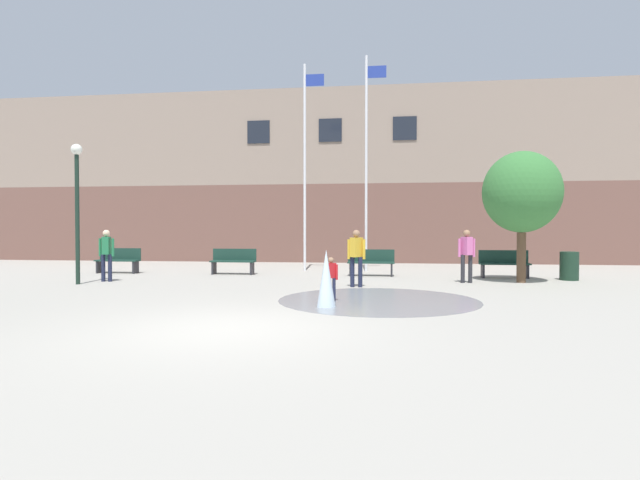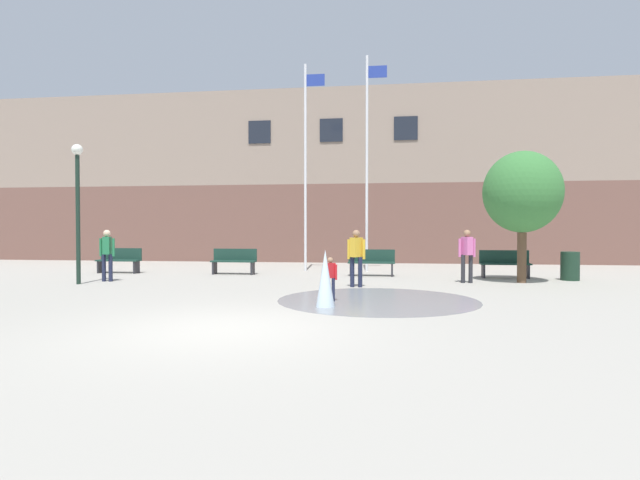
{
  "view_description": "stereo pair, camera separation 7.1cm",
  "coord_description": "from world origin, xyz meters",
  "px_view_note": "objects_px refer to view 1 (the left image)",
  "views": [
    {
      "loc": [
        2.56,
        -7.74,
        1.62
      ],
      "look_at": [
        0.73,
        6.46,
        1.3
      ],
      "focal_mm": 28.0,
      "sensor_mm": 36.0,
      "label": 1
    },
    {
      "loc": [
        2.63,
        -7.73,
        1.62
      ],
      "look_at": [
        0.73,
        6.46,
        1.3
      ],
      "focal_mm": 28.0,
      "sensor_mm": 36.0,
      "label": 2
    }
  ],
  "objects_px": {
    "adult_in_red": "(356,254)",
    "flagpole_right": "(367,157)",
    "park_bench_center": "(371,262)",
    "teen_by_trashcan": "(467,252)",
    "trash_can": "(569,266)",
    "flagpole_left": "(305,161)",
    "adult_near_bench": "(106,251)",
    "lamp_post_left_lane": "(77,193)",
    "park_bench_under_left_flagpole": "(233,261)",
    "child_in_fountain": "(331,275)",
    "street_tree_near_building": "(522,192)",
    "park_bench_near_trashcan": "(504,263)",
    "park_bench_far_left": "(118,260)"
  },
  "relations": [
    {
      "from": "adult_near_bench",
      "to": "teen_by_trashcan",
      "type": "bearing_deg",
      "value": 78.36
    },
    {
      "from": "flagpole_right",
      "to": "trash_can",
      "type": "xyz_separation_m",
      "value": [
        6.45,
        -2.5,
        -3.89
      ]
    },
    {
      "from": "teen_by_trashcan",
      "to": "adult_in_red",
      "type": "xyz_separation_m",
      "value": [
        -3.22,
        -1.52,
        0.0
      ]
    },
    {
      "from": "street_tree_near_building",
      "to": "flagpole_left",
      "type": "bearing_deg",
      "value": 154.37
    },
    {
      "from": "park_bench_center",
      "to": "teen_by_trashcan",
      "type": "bearing_deg",
      "value": -32.32
    },
    {
      "from": "park_bench_under_left_flagpole",
      "to": "child_in_fountain",
      "type": "height_order",
      "value": "child_in_fountain"
    },
    {
      "from": "park_bench_under_left_flagpole",
      "to": "street_tree_near_building",
      "type": "bearing_deg",
      "value": -9.44
    },
    {
      "from": "trash_can",
      "to": "adult_in_red",
      "type": "bearing_deg",
      "value": -157.36
    },
    {
      "from": "flagpole_left",
      "to": "flagpole_right",
      "type": "relative_size",
      "value": 0.97
    },
    {
      "from": "adult_in_red",
      "to": "flagpole_right",
      "type": "xyz_separation_m",
      "value": [
        0.11,
        5.23,
        3.4
      ]
    },
    {
      "from": "adult_in_red",
      "to": "lamp_post_left_lane",
      "type": "distance_m",
      "value": 8.3
    },
    {
      "from": "park_bench_far_left",
      "to": "child_in_fountain",
      "type": "bearing_deg",
      "value": -35.64
    },
    {
      "from": "park_bench_under_left_flagpole",
      "to": "lamp_post_left_lane",
      "type": "height_order",
      "value": "lamp_post_left_lane"
    },
    {
      "from": "park_bench_far_left",
      "to": "child_in_fountain",
      "type": "xyz_separation_m",
      "value": [
        8.48,
        -6.08,
        0.1
      ]
    },
    {
      "from": "street_tree_near_building",
      "to": "adult_near_bench",
      "type": "bearing_deg",
      "value": -174.0
    },
    {
      "from": "flagpole_right",
      "to": "lamp_post_left_lane",
      "type": "xyz_separation_m",
      "value": [
        -8.23,
        -5.55,
        -1.68
      ]
    },
    {
      "from": "park_bench_near_trashcan",
      "to": "adult_near_bench",
      "type": "xyz_separation_m",
      "value": [
        -12.41,
        -2.8,
        0.45
      ]
    },
    {
      "from": "park_bench_under_left_flagpole",
      "to": "flagpole_right",
      "type": "relative_size",
      "value": 0.2
    },
    {
      "from": "park_bench_near_trashcan",
      "to": "child_in_fountain",
      "type": "bearing_deg",
      "value": -130.17
    },
    {
      "from": "flagpole_right",
      "to": "adult_in_red",
      "type": "bearing_deg",
      "value": -91.2
    },
    {
      "from": "park_bench_under_left_flagpole",
      "to": "adult_near_bench",
      "type": "bearing_deg",
      "value": -137.3
    },
    {
      "from": "park_bench_near_trashcan",
      "to": "trash_can",
      "type": "height_order",
      "value": "park_bench_near_trashcan"
    },
    {
      "from": "trash_can",
      "to": "flagpole_left",
      "type": "bearing_deg",
      "value": 164.2
    },
    {
      "from": "street_tree_near_building",
      "to": "park_bench_near_trashcan",
      "type": "bearing_deg",
      "value": 96.0
    },
    {
      "from": "flagpole_right",
      "to": "street_tree_near_building",
      "type": "xyz_separation_m",
      "value": [
        4.76,
        -3.42,
        -1.62
      ]
    },
    {
      "from": "adult_near_bench",
      "to": "trash_can",
      "type": "xyz_separation_m",
      "value": [
        14.26,
        2.24,
        -0.48
      ]
    },
    {
      "from": "park_bench_far_left",
      "to": "park_bench_center",
      "type": "distance_m",
      "value": 9.22
    },
    {
      "from": "park_bench_near_trashcan",
      "to": "park_bench_center",
      "type": "bearing_deg",
      "value": 179.1
    },
    {
      "from": "child_in_fountain",
      "to": "street_tree_near_building",
      "type": "bearing_deg",
      "value": -0.46
    },
    {
      "from": "park_bench_center",
      "to": "teen_by_trashcan",
      "type": "height_order",
      "value": "teen_by_trashcan"
    },
    {
      "from": "adult_near_bench",
      "to": "flagpole_right",
      "type": "distance_m",
      "value": 9.75
    },
    {
      "from": "park_bench_far_left",
      "to": "street_tree_near_building",
      "type": "height_order",
      "value": "street_tree_near_building"
    },
    {
      "from": "lamp_post_left_lane",
      "to": "street_tree_near_building",
      "type": "height_order",
      "value": "lamp_post_left_lane"
    },
    {
      "from": "child_in_fountain",
      "to": "lamp_post_left_lane",
      "type": "distance_m",
      "value": 8.35
    },
    {
      "from": "adult_in_red",
      "to": "flagpole_right",
      "type": "distance_m",
      "value": 6.24
    },
    {
      "from": "adult_near_bench",
      "to": "child_in_fountain",
      "type": "xyz_separation_m",
      "value": [
        7.29,
        -3.27,
        -0.35
      ]
    },
    {
      "from": "park_bench_center",
      "to": "child_in_fountain",
      "type": "relative_size",
      "value": 1.62
    },
    {
      "from": "trash_can",
      "to": "street_tree_near_building",
      "type": "bearing_deg",
      "value": -151.41
    },
    {
      "from": "lamp_post_left_lane",
      "to": "street_tree_near_building",
      "type": "distance_m",
      "value": 13.16
    },
    {
      "from": "park_bench_center",
      "to": "flagpole_right",
      "type": "distance_m",
      "value": 4.29
    },
    {
      "from": "park_bench_far_left",
      "to": "lamp_post_left_lane",
      "type": "distance_m",
      "value": 4.3
    },
    {
      "from": "flagpole_left",
      "to": "lamp_post_left_lane",
      "type": "xyz_separation_m",
      "value": [
        -5.86,
        -5.55,
        -1.57
      ]
    },
    {
      "from": "adult_near_bench",
      "to": "adult_in_red",
      "type": "bearing_deg",
      "value": 69.31
    },
    {
      "from": "flagpole_left",
      "to": "trash_can",
      "type": "height_order",
      "value": "flagpole_left"
    },
    {
      "from": "child_in_fountain",
      "to": "street_tree_near_building",
      "type": "height_order",
      "value": "street_tree_near_building"
    },
    {
      "from": "park_bench_under_left_flagpole",
      "to": "flagpole_left",
      "type": "bearing_deg",
      "value": 38.69
    },
    {
      "from": "park_bench_center",
      "to": "flagpole_left",
      "type": "distance_m",
      "value": 4.92
    },
    {
      "from": "flagpole_left",
      "to": "street_tree_near_building",
      "type": "height_order",
      "value": "flagpole_left"
    },
    {
      "from": "trash_can",
      "to": "street_tree_near_building",
      "type": "xyz_separation_m",
      "value": [
        -1.69,
        -0.92,
        2.26
      ]
    },
    {
      "from": "park_bench_center",
      "to": "street_tree_near_building",
      "type": "height_order",
      "value": "street_tree_near_building"
    }
  ]
}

